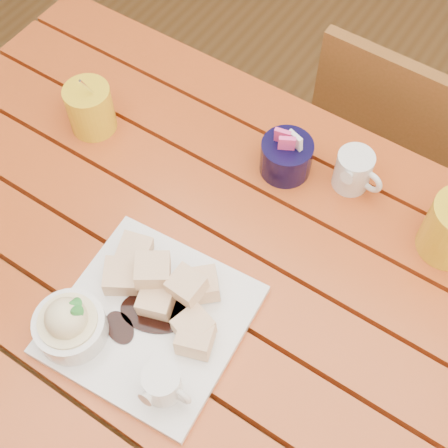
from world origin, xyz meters
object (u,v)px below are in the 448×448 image
Objects in this scene: chair_far at (397,154)px; dessert_plate at (132,318)px; table at (194,285)px; coffee_mug_left at (89,107)px.

dessert_plate is at bearing 79.53° from chair_far.
dessert_plate is (-0.00, -0.15, 0.14)m from table.
dessert_plate is 0.85m from chair_far.
coffee_mug_left reaches higher than table.
coffee_mug_left is 0.76m from chair_far.
coffee_mug_left is at bearing 47.78° from chair_far.
coffee_mug_left reaches higher than dessert_plate.
chair_far is at bearing 78.84° from dessert_plate.
coffee_mug_left is (-0.31, 0.13, 0.16)m from table.
dessert_plate is at bearing -91.20° from table.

